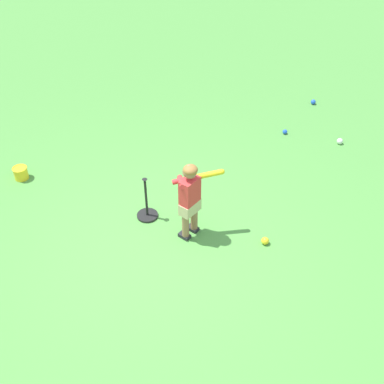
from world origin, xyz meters
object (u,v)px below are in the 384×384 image
at_px(play_ball_behind_batter, 265,241).
at_px(play_ball_far_left, 340,141).
at_px(play_ball_midfield, 285,132).
at_px(toy_bucket, 21,173).
at_px(child_batter, 190,194).
at_px(play_ball_center_lawn, 313,102).
at_px(batting_tee, 147,210).

bearing_deg(play_ball_behind_batter, play_ball_far_left, 62.06).
bearing_deg(play_ball_behind_batter, play_ball_midfield, 81.19).
distance_m(play_ball_midfield, toy_bucket, 4.21).
distance_m(child_batter, play_ball_center_lawn, 4.10).
relative_size(play_ball_behind_batter, batting_tee, 0.16).
xyz_separation_m(play_ball_center_lawn, batting_tee, (-2.52, -3.29, 0.06)).
xyz_separation_m(play_ball_midfield, toy_bucket, (-3.90, -1.56, 0.06)).
bearing_deg(play_ball_midfield, child_batter, -118.20).
relative_size(play_ball_far_left, play_ball_center_lawn, 1.10).
xyz_separation_m(play_ball_midfield, batting_tee, (-1.94, -2.23, 0.07)).
xyz_separation_m(play_ball_midfield, play_ball_center_lawn, (0.58, 1.06, 0.01)).
distance_m(play_ball_midfield, play_ball_behind_batter, 2.63).
bearing_deg(play_ball_behind_batter, toy_bucket, 163.44).
bearing_deg(toy_bucket, play_ball_center_lawn, 30.39).
xyz_separation_m(play_ball_center_lawn, toy_bucket, (-4.48, -2.63, 0.05)).
relative_size(child_batter, play_ball_far_left, 11.16).
bearing_deg(play_ball_far_left, batting_tee, -144.44).
relative_size(play_ball_center_lawn, batting_tee, 0.14).
height_order(play_ball_midfield, batting_tee, batting_tee).
bearing_deg(play_ball_midfield, play_ball_center_lawn, 61.61).
distance_m(play_ball_behind_batter, play_ball_center_lawn, 3.80).
xyz_separation_m(child_batter, batting_tee, (-0.60, 0.28, -0.55)).
height_order(play_ball_far_left, toy_bucket, toy_bucket).
xyz_separation_m(child_batter, play_ball_midfield, (1.34, 2.51, -0.61)).
bearing_deg(batting_tee, play_ball_far_left, 35.56).
relative_size(play_ball_midfield, play_ball_center_lawn, 0.88).
xyz_separation_m(child_batter, play_ball_behind_batter, (0.94, -0.10, -0.60)).
xyz_separation_m(play_ball_far_left, play_ball_behind_batter, (-1.26, -2.38, 0.00)).
height_order(play_ball_far_left, play_ball_center_lawn, play_ball_far_left).
distance_m(play_ball_behind_batter, batting_tee, 1.59).
distance_m(play_ball_far_left, play_ball_center_lawn, 1.32).
relative_size(play_ball_midfield, batting_tee, 0.13).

